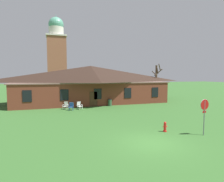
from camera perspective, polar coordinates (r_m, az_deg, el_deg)
The scene contains 10 objects.
ground_plane at distance 12.73m, azimuth 12.02°, elevation -15.36°, with size 200.00×200.00×0.00m, color #336028.
brick_building at distance 31.17m, azimuth -6.51°, elevation 2.30°, with size 23.84×10.40×5.95m.
dome_tower at distance 52.55m, azimuth -16.55°, elevation 10.13°, with size 5.18×5.18×20.54m.
stop_sign at distance 15.13m, azimuth 26.47°, elevation -5.16°, with size 0.80×0.11×2.65m.
lawn_chair_by_porch at distance 24.95m, azimuth -14.02°, elevation -4.27°, with size 0.83×0.86×0.96m.
lawn_chair_near_door at distance 24.09m, azimuth -12.38°, elevation -4.56°, with size 0.75×0.80×0.96m.
lawn_chair_left_end at distance 24.61m, azimuth -9.97°, elevation -4.32°, with size 0.78×0.82×0.96m.
bare_tree_beside_building at distance 35.44m, azimuth 13.45°, elevation 3.18°, with size 1.95×2.10×6.49m.
fire_hydrant at distance 15.27m, azimuth 15.92°, elevation -10.54°, with size 0.36×0.28×0.79m.
trash_bin at distance 26.69m, azimuth -0.67°, elevation -3.55°, with size 0.56×0.56×0.98m.
Camera 1 is at (-5.96, -10.37, 4.36)m, focal length 29.84 mm.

